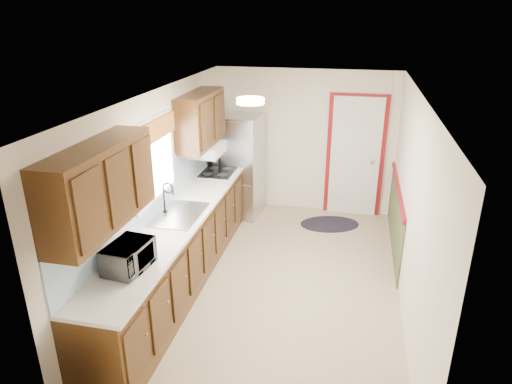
% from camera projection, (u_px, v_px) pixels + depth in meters
% --- Properties ---
extents(room_shell, '(3.20, 5.20, 2.52)m').
position_uv_depth(room_shell, '(279.00, 197.00, 5.39)').
color(room_shell, tan).
rests_on(room_shell, ground).
extents(kitchen_run, '(0.63, 4.00, 2.20)m').
position_uv_depth(kitchen_run, '(174.00, 227.00, 5.52)').
color(kitchen_run, '#39210D').
rests_on(kitchen_run, ground).
extents(back_wall_trim, '(1.12, 2.30, 2.08)m').
position_uv_depth(back_wall_trim, '(363.00, 169.00, 7.31)').
color(back_wall_trim, maroon).
rests_on(back_wall_trim, ground).
extents(ceiling_fixture, '(0.30, 0.30, 0.06)m').
position_uv_depth(ceiling_fixture, '(250.00, 101.00, 4.84)').
color(ceiling_fixture, '#FFD88C').
rests_on(ceiling_fixture, room_shell).
extents(microwave, '(0.32, 0.51, 0.33)m').
position_uv_depth(microwave, '(128.00, 254.00, 4.32)').
color(microwave, white).
rests_on(microwave, kitchen_run).
extents(refrigerator, '(0.76, 0.74, 1.70)m').
position_uv_depth(refrigerator, '(239.00, 166.00, 7.58)').
color(refrigerator, '#B7B7BC').
rests_on(refrigerator, ground).
extents(rug, '(1.08, 0.85, 0.01)m').
position_uv_depth(rug, '(330.00, 224.00, 7.45)').
color(rug, black).
rests_on(rug, ground).
extents(cooktop, '(0.48, 0.57, 0.02)m').
position_uv_depth(cooktop, '(218.00, 172.00, 6.99)').
color(cooktop, black).
rests_on(cooktop, kitchen_run).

